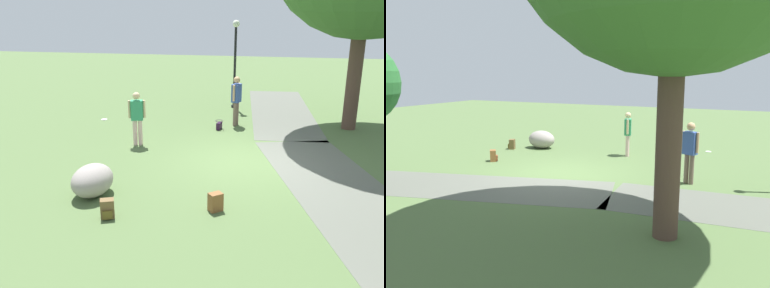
{
  "view_description": "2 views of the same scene",
  "coord_description": "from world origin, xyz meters",
  "views": [
    {
      "loc": [
        11.35,
        0.43,
        4.23
      ],
      "look_at": [
        1.2,
        -1.34,
        0.82
      ],
      "focal_mm": 40.66,
      "sensor_mm": 36.0,
      "label": 1
    },
    {
      "loc": [
        -5.44,
        10.41,
        3.11
      ],
      "look_at": [
        -0.13,
        -0.68,
        0.85
      ],
      "focal_mm": 36.83,
      "sensor_mm": 36.0,
      "label": 2
    }
  ],
  "objects": [
    {
      "name": "ground_plane",
      "position": [
        0.0,
        0.0,
        0.0
      ],
      "size": [
        48.0,
        48.0,
        0.0
      ],
      "primitive_type": "plane",
      "color": "#50683B"
    },
    {
      "name": "handbag_on_grass",
      "position": [
        -3.01,
        -1.12,
        0.14
      ],
      "size": [
        0.34,
        0.32,
        0.31
      ],
      "color": "#28102D",
      "rests_on": "ground"
    },
    {
      "name": "backpack_by_boulder",
      "position": [
        3.79,
        -2.64,
        0.19
      ],
      "size": [
        0.33,
        0.33,
        0.4
      ],
      "color": "brown",
      "rests_on": "ground"
    },
    {
      "name": "footpath_segment_near",
      "position": [
        -6.01,
        1.03,
        0.0
      ],
      "size": [
        8.13,
        2.84,
        0.01
      ],
      "color": "#5A5D53",
      "rests_on": "ground"
    },
    {
      "name": "frisbee_on_grass",
      "position": [
        -3.52,
        -5.49,
        0.01
      ],
      "size": [
        0.22,
        0.22,
        0.02
      ],
      "color": "white",
      "rests_on": "ground"
    },
    {
      "name": "woman_with_handbag",
      "position": [
        -3.62,
        -0.61,
        1.01
      ],
      "size": [
        0.49,
        0.35,
        1.74
      ],
      "color": "brown",
      "rests_on": "ground"
    },
    {
      "name": "man_near_boulder",
      "position": [
        -0.88,
        -3.39,
        0.95
      ],
      "size": [
        0.33,
        0.5,
        1.64
      ],
      "color": "beige",
      "rests_on": "ground"
    },
    {
      "name": "spare_backpack_on_lawn",
      "position": [
        3.09,
        -0.51,
        0.19
      ],
      "size": [
        0.35,
        0.35,
        0.4
      ],
      "color": "brown",
      "rests_on": "ground"
    },
    {
      "name": "lamp_post",
      "position": [
        -6.32,
        -0.9,
        2.17
      ],
      "size": [
        0.28,
        0.28,
        3.51
      ],
      "color": "black",
      "rests_on": "ground"
    },
    {
      "name": "lawn_boulder",
      "position": [
        2.81,
        -3.35,
        0.36
      ],
      "size": [
        1.26,
        1.0,
        0.72
      ],
      "color": "gray",
      "rests_on": "ground"
    },
    {
      "name": "footpath_segment_mid",
      "position": [
        1.85,
        2.32,
        0.0
      ],
      "size": [
        8.33,
        4.32,
        0.01
      ],
      "color": "#5A5D53",
      "rests_on": "ground"
    }
  ]
}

